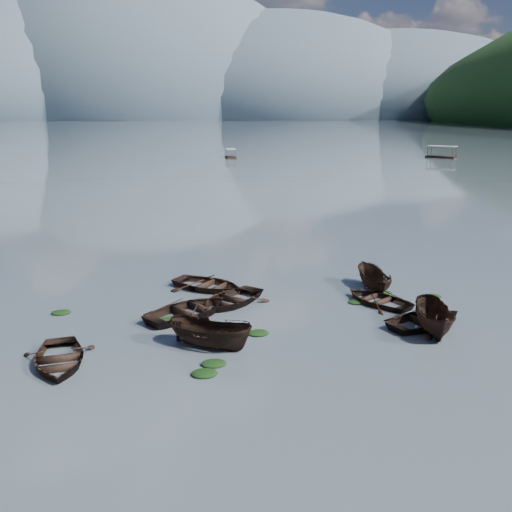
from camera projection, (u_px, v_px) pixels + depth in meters
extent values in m
plane|color=#4F5963|center=(291.00, 372.00, 24.00)|extent=(2400.00, 2400.00, 0.00)
ellipsoid|color=#475666|center=(14.00, 118.00, 859.11)|extent=(520.00, 520.00, 280.00)
ellipsoid|color=#475666|center=(148.00, 118.00, 882.63)|extent=(520.00, 520.00, 340.00)
ellipsoid|color=#475666|center=(276.00, 118.00, 906.15)|extent=(520.00, 520.00, 260.00)
ellipsoid|color=#475666|center=(385.00, 118.00, 927.31)|extent=(520.00, 520.00, 220.00)
imported|color=black|center=(59.00, 365.00, 24.66)|extent=(3.96, 5.00, 0.93)
imported|color=black|center=(189.00, 316.00, 30.52)|extent=(6.27, 6.04, 1.06)
imported|color=black|center=(211.00, 347.00, 26.47)|extent=(4.45, 3.55, 1.64)
imported|color=black|center=(378.00, 303.00, 32.57)|extent=(4.80, 5.14, 0.87)
imported|color=black|center=(427.00, 325.00, 29.19)|extent=(5.45, 4.75, 0.94)
imported|color=black|center=(434.00, 332.00, 28.33)|extent=(2.56, 4.61, 1.68)
imported|color=black|center=(208.00, 289.00, 35.12)|extent=(5.88, 5.63, 0.99)
imported|color=black|center=(230.00, 304.00, 32.44)|extent=(5.64, 5.74, 0.97)
imported|color=black|center=(373.00, 289.00, 35.08)|extent=(1.57, 3.96, 1.52)
ellipsoid|color=black|center=(204.00, 375.00, 23.72)|extent=(1.12, 0.92, 0.24)
ellipsoid|color=black|center=(258.00, 334.00, 28.03)|extent=(1.07, 0.86, 0.24)
ellipsoid|color=black|center=(214.00, 365.00, 24.65)|extent=(1.11, 0.89, 0.24)
ellipsoid|color=black|center=(385.00, 293.00, 34.39)|extent=(0.86, 0.72, 0.19)
ellipsoid|color=black|center=(357.00, 303.00, 32.60)|extent=(1.03, 0.82, 0.21)
ellipsoid|color=black|center=(61.00, 313.00, 30.90)|extent=(1.06, 0.85, 0.22)
ellipsoid|color=black|center=(169.00, 321.00, 29.85)|extent=(1.05, 0.87, 0.22)
ellipsoid|color=black|center=(432.00, 297.00, 33.56)|extent=(1.08, 0.87, 0.24)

